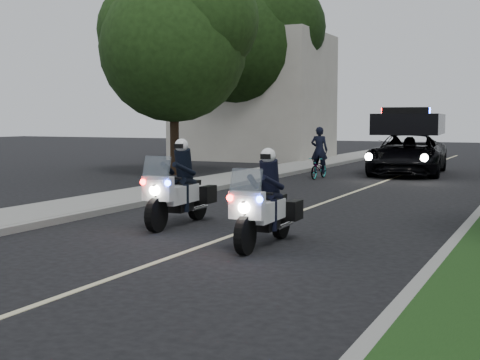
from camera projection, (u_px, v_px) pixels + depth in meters
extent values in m
plane|color=black|center=(144.00, 267.00, 10.17)|extent=(120.00, 120.00, 0.00)
cube|color=gray|center=(214.00, 189.00, 20.91)|extent=(0.20, 60.00, 0.15)
cube|color=gray|center=(184.00, 187.00, 21.38)|extent=(2.00, 60.00, 0.16)
cube|color=#A8A396|center=(254.00, 98.00, 37.50)|extent=(8.00, 6.00, 7.00)
cube|color=#BFB78C|center=(338.00, 198.00, 19.14)|extent=(0.12, 50.00, 0.01)
imported|color=black|center=(407.00, 174.00, 27.27)|extent=(3.34, 6.28, 2.94)
imported|color=black|center=(319.00, 179.00, 25.32)|extent=(0.57, 1.55, 0.81)
imported|color=black|center=(319.00, 179.00, 25.32)|extent=(0.68, 0.49, 1.79)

